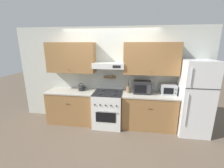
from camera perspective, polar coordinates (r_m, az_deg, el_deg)
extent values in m
plane|color=brown|center=(4.00, -2.15, -16.93)|extent=(16.00, 16.00, 0.00)
cube|color=silver|center=(4.11, -0.72, 3.24)|extent=(5.20, 0.08, 2.55)
cube|color=olive|center=(4.13, -15.39, 9.68)|extent=(1.26, 0.33, 0.78)
sphere|color=brown|center=(4.00, -16.11, 5.32)|extent=(0.02, 0.02, 0.02)
cube|color=olive|center=(3.81, 14.67, 9.34)|extent=(1.33, 0.33, 0.78)
sphere|color=brown|center=(3.68, 14.66, 4.62)|extent=(0.02, 0.02, 0.02)
cube|color=silver|center=(3.84, -1.25, 7.08)|extent=(0.80, 0.37, 0.14)
cube|color=black|center=(3.63, 1.75, 6.61)|extent=(0.19, 0.01, 0.06)
cube|color=olive|center=(4.05, -0.89, 2.40)|extent=(0.34, 0.07, 0.02)
cylinder|color=olive|center=(4.06, -2.79, 3.01)|extent=(0.03, 0.03, 0.06)
cylinder|color=olive|center=(4.05, -1.84, 2.98)|extent=(0.03, 0.03, 0.06)
cylinder|color=olive|center=(4.04, -0.89, 2.95)|extent=(0.03, 0.03, 0.06)
cylinder|color=olive|center=(4.03, 0.07, 2.93)|extent=(0.03, 0.03, 0.06)
cylinder|color=olive|center=(4.02, 1.03, 2.90)|extent=(0.03, 0.03, 0.06)
cube|color=olive|center=(4.34, -14.83, -8.38)|extent=(1.26, 0.58, 0.86)
cube|color=#B7B2A3|center=(4.18, -15.23, -2.75)|extent=(1.29, 0.61, 0.03)
cylinder|color=brown|center=(4.00, -16.71, -7.24)|extent=(0.10, 0.01, 0.01)
cube|color=olive|center=(4.04, 13.60, -10.09)|extent=(1.33, 0.58, 0.86)
cube|color=#B7B2A3|center=(3.87, 14.00, -4.10)|extent=(1.36, 0.61, 0.03)
cylinder|color=brown|center=(3.67, 14.21, -9.07)|extent=(0.10, 0.01, 0.01)
cube|color=white|center=(4.01, -1.54, -9.51)|extent=(0.73, 0.67, 0.90)
cube|color=black|center=(3.74, -2.44, -12.65)|extent=(0.49, 0.01, 0.25)
cylinder|color=#ADAFB5|center=(3.64, -2.54, -10.31)|extent=(0.51, 0.02, 0.02)
cube|color=black|center=(3.84, -1.59, -3.30)|extent=(0.73, 0.67, 0.01)
cylinder|color=#232326|center=(3.72, -4.66, -3.73)|extent=(0.11, 0.11, 0.02)
cylinder|color=#232326|center=(3.66, 0.68, -3.99)|extent=(0.11, 0.11, 0.02)
cylinder|color=#232326|center=(4.02, -3.65, -2.28)|extent=(0.11, 0.11, 0.02)
cylinder|color=#232326|center=(3.96, 1.29, -2.50)|extent=(0.11, 0.11, 0.02)
cylinder|color=black|center=(3.65, -6.60, -7.84)|extent=(0.03, 0.02, 0.03)
cylinder|color=black|center=(3.62, -4.57, -7.99)|extent=(0.03, 0.02, 0.03)
cylinder|color=black|center=(3.59, -2.52, -8.12)|extent=(0.03, 0.02, 0.03)
cylinder|color=black|center=(3.57, -0.44, -8.24)|extent=(0.03, 0.02, 0.03)
cylinder|color=black|center=(3.56, 1.67, -8.36)|extent=(0.03, 0.02, 0.03)
cube|color=white|center=(4.12, -0.85, -1.38)|extent=(0.73, 0.04, 0.07)
cube|color=white|center=(4.05, 28.81, -4.56)|extent=(0.68, 0.71, 1.77)
cube|color=black|center=(3.64, 31.33, -1.64)|extent=(0.68, 0.01, 0.01)
cylinder|color=#ADAFB5|center=(3.48, 28.05, 2.33)|extent=(0.02, 0.02, 0.39)
cylinder|color=#ADAFB5|center=(3.69, 26.63, -9.01)|extent=(0.02, 0.02, 0.74)
cylinder|color=#232326|center=(4.15, -11.49, -1.72)|extent=(0.18, 0.18, 0.10)
ellipsoid|color=#232326|center=(4.13, -11.53, -1.05)|extent=(0.17, 0.17, 0.06)
sphere|color=black|center=(4.12, -11.55, -0.53)|extent=(0.02, 0.02, 0.02)
cylinder|color=#232326|center=(4.11, -10.37, -1.57)|extent=(0.11, 0.04, 0.09)
torus|color=black|center=(4.13, -11.54, -0.81)|extent=(0.16, 0.01, 0.16)
cube|color=#232326|center=(3.91, 11.37, -1.18)|extent=(0.44, 0.35, 0.30)
cube|color=black|center=(3.73, 10.69, -1.92)|extent=(0.27, 0.01, 0.19)
cube|color=#38383D|center=(3.75, 13.95, -2.03)|extent=(0.09, 0.01, 0.22)
cylinder|color=#8E7051|center=(3.91, 6.24, -2.16)|extent=(0.12, 0.12, 0.15)
cylinder|color=olive|center=(3.86, 5.99, -0.04)|extent=(0.01, 0.05, 0.16)
cylinder|color=#28282B|center=(3.87, 6.39, -0.02)|extent=(0.01, 0.04, 0.16)
cylinder|color=#B2B2B7|center=(3.87, 6.65, 0.00)|extent=(0.01, 0.03, 0.16)
cube|color=#ADAFB5|center=(3.99, 20.70, -1.92)|extent=(0.35, 0.28, 0.25)
cube|color=black|center=(3.85, 20.73, -2.53)|extent=(0.23, 0.01, 0.15)
cylinder|color=black|center=(3.87, 23.16, -1.97)|extent=(0.03, 0.01, 0.03)
cylinder|color=black|center=(3.89, 23.02, -3.25)|extent=(0.03, 0.01, 0.03)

